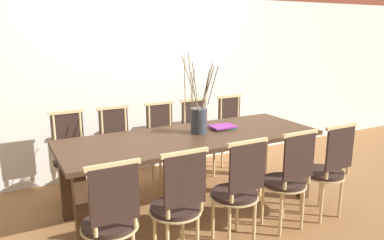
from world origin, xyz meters
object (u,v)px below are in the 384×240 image
at_px(dining_table, 192,145).
at_px(vase_centerpiece, 199,119).
at_px(chair_near_center, 238,189).
at_px(book_stack, 223,127).
at_px(chair_far_center, 164,140).

distance_m(dining_table, vase_centerpiece, 0.26).
height_order(chair_near_center, book_stack, chair_near_center).
relative_size(dining_table, chair_far_center, 2.70).
bearing_deg(chair_near_center, dining_table, 90.72).
bearing_deg(vase_centerpiece, dining_table, -152.77).
distance_m(dining_table, chair_near_center, 0.77).
xyz_separation_m(chair_far_center, book_stack, (0.36, -0.67, 0.26)).
bearing_deg(book_stack, vase_centerpiece, -174.28).
bearing_deg(book_stack, chair_far_center, 118.59).
bearing_deg(chair_near_center, book_stack, 64.87).
xyz_separation_m(dining_table, chair_near_center, (0.01, -0.75, -0.15)).
xyz_separation_m(dining_table, book_stack, (0.40, 0.08, 0.11)).
relative_size(chair_near_center, vase_centerpiece, 1.18).
distance_m(chair_far_center, vase_centerpiece, 0.80).
relative_size(dining_table, vase_centerpiece, 3.18).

